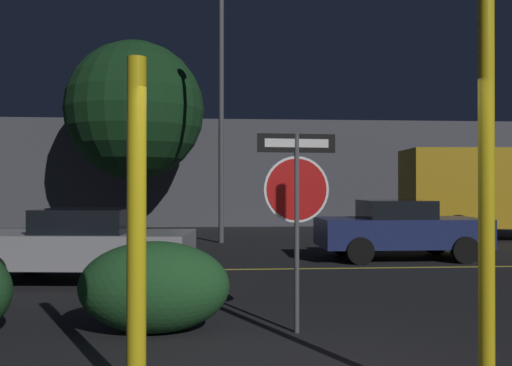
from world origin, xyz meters
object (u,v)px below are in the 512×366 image
(yellow_pole_right, at_px, (486,181))
(delivery_truck, at_px, (508,190))
(passing_car_3, at_px, (399,229))
(street_lamp, at_px, (221,85))
(tree_0, at_px, (135,111))
(yellow_pole_left, at_px, (136,229))
(hedge_bush_2, at_px, (154,287))
(passing_car_2, at_px, (81,244))
(stop_sign, at_px, (297,190))

(yellow_pole_right, height_order, delivery_truck, yellow_pole_right)
(passing_car_3, bearing_deg, street_lamp, -135.30)
(yellow_pole_right, bearing_deg, passing_car_3, 75.29)
(passing_car_3, xyz_separation_m, tree_0, (-7.27, 8.36, 3.82))
(yellow_pole_left, relative_size, yellow_pole_right, 0.78)
(hedge_bush_2, bearing_deg, delivery_truck, 47.29)
(yellow_pole_left, relative_size, street_lamp, 0.35)
(yellow_pole_right, relative_size, passing_car_2, 0.84)
(hedge_bush_2, distance_m, delivery_truck, 15.15)
(hedge_bush_2, bearing_deg, street_lamp, 84.94)
(passing_car_2, bearing_deg, stop_sign, -132.85)
(passing_car_3, bearing_deg, delivery_truck, 132.57)
(yellow_pole_left, distance_m, tree_0, 17.29)
(delivery_truck, relative_size, tree_0, 0.93)
(hedge_bush_2, bearing_deg, passing_car_3, 51.47)
(stop_sign, height_order, passing_car_2, stop_sign)
(stop_sign, height_order, yellow_pole_left, yellow_pole_left)
(yellow_pole_left, bearing_deg, passing_car_3, 59.60)
(hedge_bush_2, xyz_separation_m, passing_car_2, (-1.67, 3.67, 0.14))
(passing_car_2, relative_size, passing_car_3, 1.06)
(passing_car_3, relative_size, delivery_truck, 0.59)
(stop_sign, relative_size, passing_car_3, 0.59)
(delivery_truck, bearing_deg, passing_car_2, -54.01)
(delivery_truck, bearing_deg, yellow_pole_right, -24.71)
(yellow_pole_right, bearing_deg, tree_0, 105.67)
(passing_car_2, distance_m, delivery_truck, 14.08)
(passing_car_2, height_order, tree_0, tree_0)
(delivery_truck, xyz_separation_m, street_lamp, (-9.32, -0.58, 3.18))
(passing_car_2, bearing_deg, delivery_truck, -52.06)
(stop_sign, relative_size, hedge_bush_2, 1.32)
(hedge_bush_2, distance_m, passing_car_3, 8.12)
(street_lamp, bearing_deg, delivery_truck, 3.57)
(passing_car_3, bearing_deg, stop_sign, -27.56)
(yellow_pole_right, xyz_separation_m, delivery_truck, (7.58, 13.82, -0.15))
(yellow_pole_right, bearing_deg, stop_sign, 111.47)
(yellow_pole_left, distance_m, passing_car_3, 9.86)
(stop_sign, height_order, passing_car_3, stop_sign)
(yellow_pole_right, height_order, passing_car_3, yellow_pole_right)
(delivery_truck, bearing_deg, passing_car_3, -43.50)
(stop_sign, xyz_separation_m, hedge_bush_2, (-1.66, 0.13, -1.13))
(yellow_pole_right, bearing_deg, street_lamp, 97.49)
(hedge_bush_2, bearing_deg, stop_sign, -4.58)
(stop_sign, xyz_separation_m, street_lamp, (-0.73, 10.66, 3.11))
(passing_car_3, distance_m, street_lamp, 7.14)
(yellow_pole_left, height_order, hedge_bush_2, yellow_pole_left)
(passing_car_3, bearing_deg, yellow_pole_left, -30.31)
(stop_sign, distance_m, passing_car_2, 5.15)
(hedge_bush_2, xyz_separation_m, passing_car_3, (5.05, 6.35, 0.17))
(stop_sign, height_order, tree_0, tree_0)
(stop_sign, relative_size, yellow_pole_left, 0.85)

